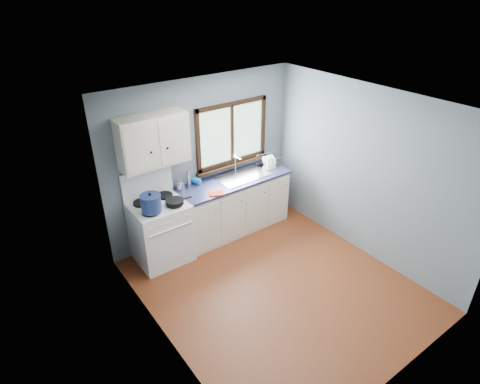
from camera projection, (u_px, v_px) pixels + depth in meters
floor at (276, 286)px, 5.47m from camera, size 3.20×3.60×0.02m
ceiling at (286, 106)px, 4.26m from camera, size 3.20×3.60×0.02m
wall_back at (202, 159)px, 6.15m from camera, size 3.20×0.02×2.50m
wall_front at (414, 291)px, 3.59m from camera, size 3.20×0.02×2.50m
wall_left at (160, 256)px, 4.03m from camera, size 0.02×3.60×2.50m
wall_right at (366, 173)px, 5.70m from camera, size 0.02×3.60×2.50m
gas_range at (161, 230)px, 5.78m from camera, size 0.76×0.69×1.36m
base_cabinets at (234, 207)px, 6.51m from camera, size 1.85×0.60×0.88m
countertop at (233, 180)px, 6.27m from camera, size 1.89×0.64×0.04m
sink at (243, 180)px, 6.39m from camera, size 0.84×0.46×0.44m
window at (232, 138)px, 6.29m from camera, size 1.36×0.10×1.03m
upper_cabinets at (153, 141)px, 5.31m from camera, size 0.95×0.35×0.70m
skillet at (175, 201)px, 5.52m from camera, size 0.40×0.28×0.05m
stockpot at (151, 203)px, 5.30m from camera, size 0.37×0.37×0.27m
utensil_crock at (181, 185)px, 5.93m from camera, size 0.12×0.12×0.35m
thermos at (189, 179)px, 5.98m from camera, size 0.08×0.08×0.28m
soap_bottle at (200, 177)px, 6.02m from camera, size 0.14×0.14×0.28m
dish_towel at (216, 193)px, 5.85m from camera, size 0.27×0.24×0.02m
dish_rack at (269, 163)px, 6.67m from camera, size 0.40×0.32×0.19m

